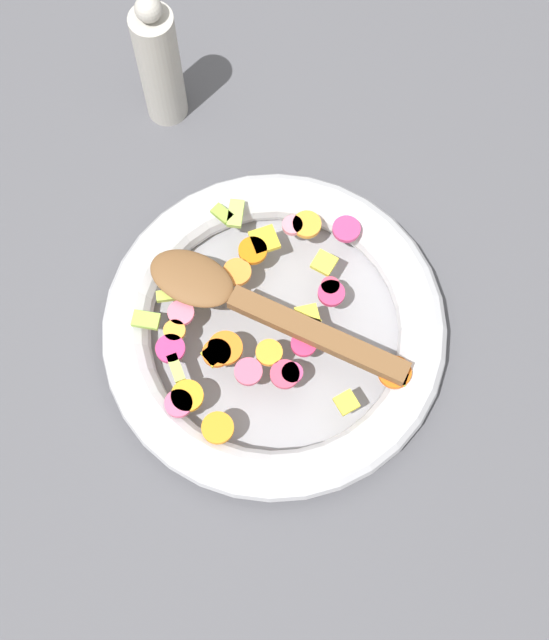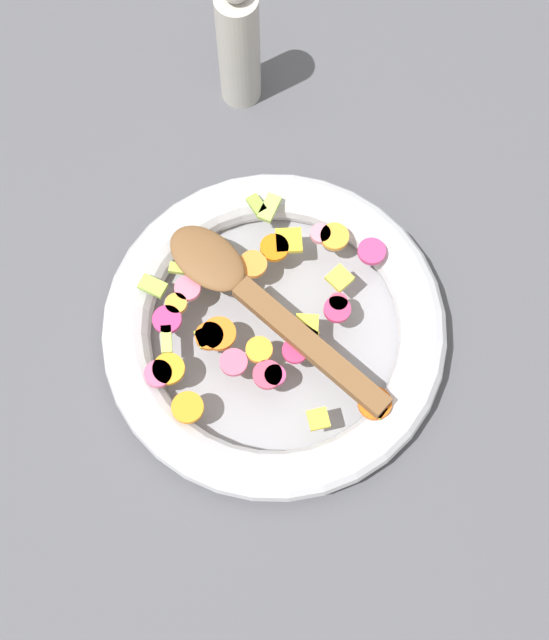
# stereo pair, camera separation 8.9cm
# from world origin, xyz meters

# --- Properties ---
(ground_plane) EXTENTS (4.00, 4.00, 0.00)m
(ground_plane) POSITION_xyz_m (0.00, 0.00, 0.00)
(ground_plane) COLOR #4C4C51
(skillet) EXTENTS (0.36, 0.36, 0.05)m
(skillet) POSITION_xyz_m (0.00, 0.00, 0.02)
(skillet) COLOR gray
(skillet) RESTS_ON ground_plane
(chopped_vegetables) EXTENTS (0.28, 0.27, 0.01)m
(chopped_vegetables) POSITION_xyz_m (0.02, -0.01, 0.05)
(chopped_vegetables) COLOR orange
(chopped_vegetables) RESTS_ON skillet
(wooden_spoon) EXTENTS (0.18, 0.26, 0.01)m
(wooden_spoon) POSITION_xyz_m (0.02, -0.02, 0.06)
(wooden_spoon) COLOR brown
(wooden_spoon) RESTS_ON chopped_vegetables
(pepper_mill) EXTENTS (0.05, 0.05, 0.19)m
(pepper_mill) POSITION_xyz_m (-0.04, -0.30, 0.09)
(pepper_mill) COLOR #B2ADA3
(pepper_mill) RESTS_ON ground_plane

